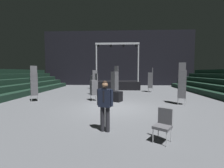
# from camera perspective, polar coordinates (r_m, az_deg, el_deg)

# --- Properties ---
(ground_plane) EXTENTS (22.00, 30.00, 0.10)m
(ground_plane) POSITION_cam_1_polar(r_m,az_deg,el_deg) (8.86, 0.79, -8.90)
(ground_plane) COLOR #515459
(arena_end_wall) EXTENTS (22.00, 0.30, 8.00)m
(arena_end_wall) POSITION_cam_1_polar(r_m,az_deg,el_deg) (23.70, 2.18, 9.28)
(arena_end_wall) COLOR black
(arena_end_wall) RESTS_ON ground_plane
(stage_riser) EXTENTS (5.01, 3.39, 5.09)m
(stage_riser) POSITION_cam_1_polar(r_m,az_deg,el_deg) (18.58, 1.94, -0.03)
(stage_riser) COLOR black
(stage_riser) RESTS_ON ground_plane
(man_with_tie) EXTENTS (0.57, 0.34, 1.70)m
(man_with_tie) POSITION_cam_1_polar(r_m,az_deg,el_deg) (5.25, -2.58, -6.91)
(man_with_tie) COLOR black
(man_with_tie) RESTS_ON ground_plane
(chair_stack_front_left) EXTENTS (0.61, 0.61, 2.14)m
(chair_stack_front_left) POSITION_cam_1_polar(r_m,az_deg,el_deg) (13.71, -6.61, 0.54)
(chair_stack_front_left) COLOR #B2B5BA
(chair_stack_front_left) RESTS_ON ground_plane
(chair_stack_front_right) EXTENTS (0.55, 0.55, 2.56)m
(chair_stack_front_right) POSITION_cam_1_polar(r_m,az_deg,el_deg) (10.45, 23.96, 0.14)
(chair_stack_front_right) COLOR #B2B5BA
(chair_stack_front_right) RESTS_ON ground_plane
(chair_stack_mid_left) EXTENTS (0.60, 0.60, 1.88)m
(chair_stack_mid_left) POSITION_cam_1_polar(r_m,az_deg,el_deg) (10.93, -6.53, -1.11)
(chair_stack_mid_left) COLOR #B2B5BA
(chair_stack_mid_left) RESTS_ON ground_plane
(chair_stack_mid_right) EXTENTS (0.62, 0.62, 2.48)m
(chair_stack_mid_right) POSITION_cam_1_polar(r_m,az_deg,el_deg) (12.76, 1.00, 1.03)
(chair_stack_mid_right) COLOR #B2B5BA
(chair_stack_mid_right) RESTS_ON ground_plane
(chair_stack_mid_centre) EXTENTS (0.54, 0.54, 2.39)m
(chair_stack_mid_centre) POSITION_cam_1_polar(r_m,az_deg,el_deg) (15.96, 13.71, 1.44)
(chair_stack_mid_centre) COLOR #B2B5BA
(chair_stack_mid_centre) RESTS_ON ground_plane
(chair_stack_rear_left) EXTENTS (0.61, 0.61, 2.39)m
(chair_stack_rear_left) POSITION_cam_1_polar(r_m,az_deg,el_deg) (11.88, -26.35, 0.12)
(chair_stack_rear_left) COLOR #B2B5BA
(chair_stack_rear_left) RESTS_ON ground_plane
(equipment_road_case) EXTENTS (1.08, 0.96, 0.68)m
(equipment_road_case) POSITION_cam_1_polar(r_m,az_deg,el_deg) (10.71, 1.08, -4.45)
(equipment_road_case) COLOR black
(equipment_road_case) RESTS_ON ground_plane
(loose_chair_near_man) EXTENTS (0.61, 0.61, 0.95)m
(loose_chair_near_man) POSITION_cam_1_polar(r_m,az_deg,el_deg) (4.84, 18.05, -13.32)
(loose_chair_near_man) COLOR #B2B5BA
(loose_chair_near_man) RESTS_ON ground_plane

